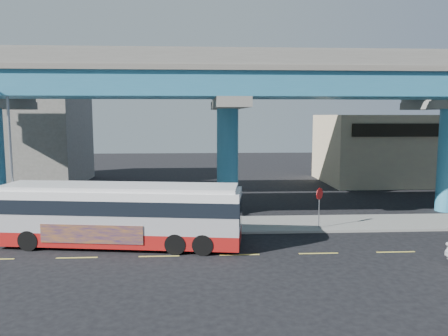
{
  "coord_description": "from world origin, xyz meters",
  "views": [
    {
      "loc": [
        -1.98,
        -21.34,
        6.91
      ],
      "look_at": [
        -0.54,
        4.0,
        3.87
      ],
      "focal_mm": 35.0,
      "sensor_mm": 36.0,
      "label": 1
    }
  ],
  "objects": [
    {
      "name": "parked_car",
      "position": [
        -9.43,
        5.61,
        0.76
      ],
      "size": [
        3.5,
        4.4,
        1.22
      ],
      "primitive_type": "imported",
      "rotation": [
        0.0,
        0.0,
        1.88
      ],
      "color": "#2C2D31",
      "rests_on": "sidewalk"
    },
    {
      "name": "street_lamp",
      "position": [
        -12.69,
        3.43,
        5.46
      ],
      "size": [
        0.5,
        2.65,
        8.22
      ],
      "color": "gray",
      "rests_on": "sidewalk"
    },
    {
      "name": "lane_markings",
      "position": [
        -0.0,
        -0.3,
        0.01
      ],
      "size": [
        58.0,
        0.12,
        0.01
      ],
      "color": "#D8C64C",
      "rests_on": "ground"
    },
    {
      "name": "building_beige",
      "position": [
        18.0,
        22.98,
        3.51
      ],
      "size": [
        14.0,
        10.23,
        7.0
      ],
      "color": "tan",
      "rests_on": "ground"
    },
    {
      "name": "transit_bus",
      "position": [
        -6.17,
        1.61,
        1.81
      ],
      "size": [
        13.08,
        4.54,
        3.3
      ],
      "rotation": [
        0.0,
        0.0,
        -0.14
      ],
      "color": "maroon",
      "rests_on": "ground"
    },
    {
      "name": "building_concrete",
      "position": [
        -20.0,
        24.0,
        4.5
      ],
      "size": [
        12.0,
        10.0,
        9.0
      ],
      "primitive_type": "cube",
      "color": "gray",
      "rests_on": "ground"
    },
    {
      "name": "sidewalk",
      "position": [
        0.0,
        5.5,
        0.07
      ],
      "size": [
        70.0,
        4.0,
        0.15
      ],
      "primitive_type": "cube",
      "color": "gray",
      "rests_on": "ground"
    },
    {
      "name": "stop_sign",
      "position": [
        5.25,
        4.18,
        1.91
      ],
      "size": [
        0.55,
        0.53,
        2.46
      ],
      "rotation": [
        0.0,
        0.0,
        0.37
      ],
      "color": "gray",
      "rests_on": "sidewalk"
    },
    {
      "name": "ground",
      "position": [
        0.0,
        0.0,
        0.0
      ],
      "size": [
        120.0,
        120.0,
        0.0
      ],
      "primitive_type": "plane",
      "color": "black",
      "rests_on": "ground"
    },
    {
      "name": "viaduct",
      "position": [
        -0.0,
        9.11,
        9.14
      ],
      "size": [
        52.0,
        12.4,
        11.7
      ],
      "color": "#256A8C",
      "rests_on": "ground"
    }
  ]
}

